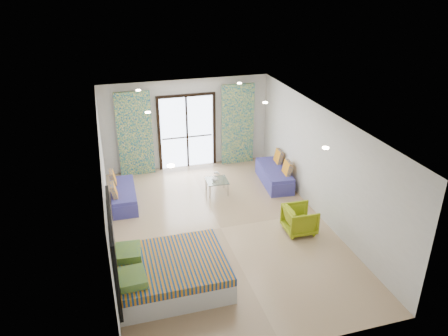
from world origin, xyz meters
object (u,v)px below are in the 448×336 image
object	(u,v)px
bed	(170,273)
daybed_right	(275,175)
daybed_left	(123,195)
coffee_table	(217,182)
armchair	(300,218)

from	to	relation	value
bed	daybed_right	distance (m)	5.06
daybed_left	bed	bearing A→B (deg)	-78.65
bed	daybed_right	world-z (taller)	daybed_right
bed	coffee_table	distance (m)	3.92
daybed_right	coffee_table	bearing A→B (deg)	-171.08
daybed_right	coffee_table	xyz separation A→B (m)	(-1.73, -0.11, 0.08)
coffee_table	daybed_left	bearing A→B (deg)	177.89
daybed_right	coffee_table	distance (m)	1.74
bed	daybed_left	world-z (taller)	daybed_left
bed	armchair	size ratio (longest dim) A/B	2.99
coffee_table	daybed_right	bearing A→B (deg)	3.79
bed	armchair	xyz separation A→B (m)	(3.20, 1.07, 0.05)
daybed_left	daybed_right	distance (m)	4.23
bed	daybed_left	xyz separation A→B (m)	(-0.64, 3.54, -0.06)
daybed_left	coffee_table	bearing A→B (deg)	-0.96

